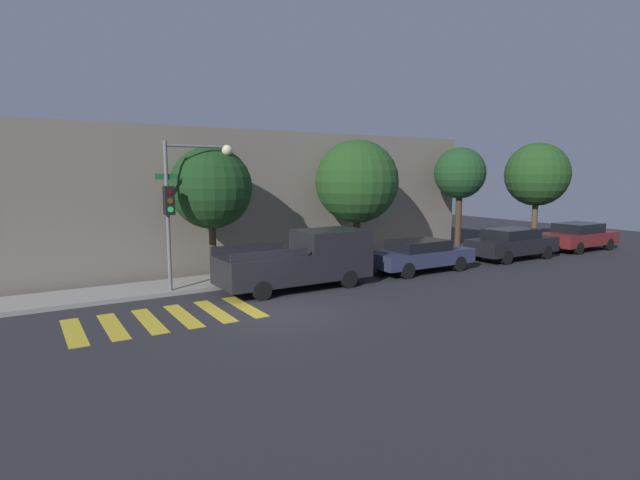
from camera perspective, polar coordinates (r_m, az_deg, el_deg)
ground_plane at (r=14.47m, az=-5.30°, el=-8.01°), size 60.00×60.00×0.00m
sidewalk at (r=18.25m, az=-11.24°, el=-4.63°), size 26.00×2.09×0.14m
building_row at (r=22.10m, az=-15.45°, el=4.50°), size 26.00×6.00×5.61m
crosswalk at (r=14.26m, az=-17.15°, el=-8.54°), size 4.98×2.60×0.00m
traffic_light_pole at (r=16.56m, az=-15.34°, el=5.38°), size 2.57×0.56×4.91m
pickup_truck at (r=17.05m, az=-2.02°, el=-2.32°), size 5.25×1.96×1.94m
sedan_near_corner at (r=20.25m, az=11.36°, el=-1.66°), size 4.41×1.75×1.27m
sedan_middle at (r=24.39m, az=21.09°, el=-0.33°), size 4.47×1.78×1.41m
sedan_far_end at (r=28.70m, az=27.45°, el=0.41°), size 4.28×1.85×1.40m
tree_near_corner at (r=17.77m, az=-12.33°, el=5.82°), size 2.86×2.86×4.83m
tree_midblock at (r=20.66m, az=4.24°, el=6.65°), size 3.42×3.42×5.28m
tree_far_end at (r=24.63m, az=15.70°, el=7.28°), size 2.41×2.41×5.13m
tree_behind_truck at (r=29.17m, az=23.55°, el=6.87°), size 3.36×3.36×5.54m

